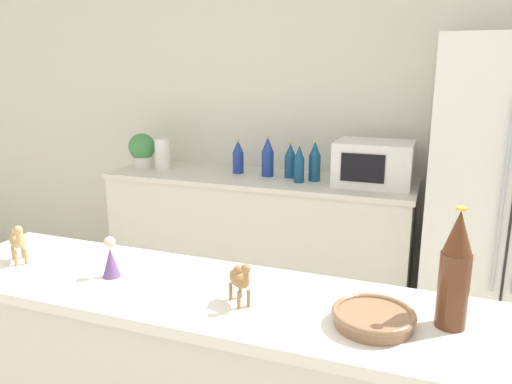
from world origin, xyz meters
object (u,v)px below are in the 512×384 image
Objects in this scene: microwave at (374,163)px; back_bottle_1 at (268,157)px; camel_figurine_second at (240,278)px; potted_plant at (142,149)px; back_bottle_2 at (238,157)px; wise_man_figurine_crimson at (111,260)px; refrigerator at (504,199)px; back_bottle_3 at (315,161)px; paper_towel_roll at (163,154)px; fruit_bowl at (373,317)px; camel_figurine at (18,239)px; wine_bottle at (455,271)px; back_bottle_0 at (290,161)px; back_bottle_4 at (299,164)px.

back_bottle_1 is at bearing 179.31° from microwave.
back_bottle_1 is 2.04m from camel_figurine_second.
microwave is (1.70, 0.03, 0.00)m from potted_plant.
back_bottle_2 is at bearing 4.60° from potted_plant.
refrigerator is at bearing 53.16° from wise_man_figurine_crimson.
potted_plant is 0.98m from back_bottle_1.
back_bottle_3 is 1.94m from camel_figurine_second.
paper_towel_roll is 0.57m from back_bottle_2.
paper_towel_roll is at bearing -178.58° from back_bottle_3.
wise_man_figurine_crimson reaches higher than fruit_bowl.
camel_figurine_second is (1.58, -1.91, 0.01)m from potted_plant.
camel_figurine reaches higher than camel_figurine_second.
wine_bottle is (2.16, -1.83, 0.08)m from potted_plant.
fruit_bowl is 1.51× the size of camel_figurine.
fruit_bowl is (0.26, -1.93, -0.06)m from microwave.
wine_bottle reaches higher than potted_plant.
back_bottle_0 reaches higher than fruit_bowl.
back_bottle_4 is at bearing -23.27° from back_bottle_1.
camel_figurine_second is at bearing -3.88° from wise_man_figurine_crimson.
potted_plant reaches higher than wise_man_figurine_crimson.
wine_bottle is (-0.30, -1.76, 0.22)m from refrigerator.
fruit_bowl is (1.97, -1.91, -0.05)m from potted_plant.
back_bottle_3 is at bearing 0.39° from potted_plant.
potted_plant reaches higher than camel_figurine.
back_bottle_1 is at bearing 122.16° from wine_bottle.
potted_plant reaches higher than camel_figurine_second.
back_bottle_1 is 1.92m from wise_man_figurine_crimson.
wine_bottle is 2.34× the size of camel_figurine_second.
camel_figurine is (-0.26, -1.93, 0.01)m from back_bottle_1.
fruit_bowl is at bearing -63.18° from back_bottle_1.
camel_figurine_second is (0.83, -1.97, 0.03)m from back_bottle_2.
fruit_bowl is 1.58× the size of camel_figurine_second.
camel_figurine is at bearing -90.87° from back_bottle_2.
paper_towel_roll is 2.08m from wise_man_figurine_crimson.
back_bottle_0 is (-1.32, 0.13, 0.11)m from refrigerator.
back_bottle_4 reaches higher than back_bottle_0.
back_bottle_2 is at bearing 164.66° from back_bottle_4.
back_bottle_3 is 1.96× the size of wise_man_figurine_crimson.
back_bottle_1 is 2.21m from wine_bottle.
back_bottle_2 is 0.50m from back_bottle_4.
fruit_bowl is (1.21, -1.97, -0.03)m from back_bottle_2.
camel_figurine is (-0.03, -1.95, 0.03)m from back_bottle_2.
fruit_bowl is at bearing -68.33° from back_bottle_4.
back_bottle_3 is 0.12m from back_bottle_4.
wise_man_figurine_crimson is at bearing -96.54° from back_bottle_3.
back_bottle_2 reaches higher than camel_figurine_second.
back_bottle_1 is 1.95m from camel_figurine.
camel_figurine is at bearing 179.42° from fruit_bowl.
back_bottle_4 is (1.05, -0.05, 0.01)m from paper_towel_roll.
wise_man_figurine_crimson is at bearing -126.84° from refrigerator.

